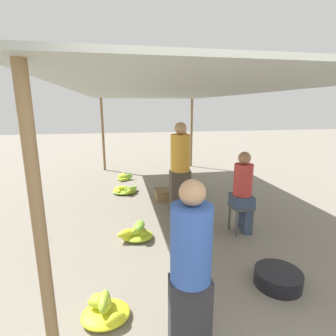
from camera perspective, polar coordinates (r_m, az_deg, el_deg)
name	(u,v)px	position (r m, az deg, el deg)	size (l,w,h in m)	color
canopy_post_front_left	(43,258)	(1.88, -25.55, -17.18)	(0.08, 0.08, 2.32)	olive
canopy_post_back_left	(103,135)	(8.80, -13.97, 6.96)	(0.08, 0.08, 2.32)	olive
canopy_post_back_right	(191,133)	(9.12, 5.12, 7.51)	(0.08, 0.08, 2.32)	olive
canopy_tarp	(169,92)	(5.25, 0.19, 16.21)	(3.37, 7.57, 0.04)	#9EA399
vendor_foreground	(191,269)	(2.25, 4.95, -21.11)	(0.36, 0.35, 1.55)	#2D2D33
stool	(241,211)	(4.57, 15.59, -8.99)	(0.34, 0.34, 0.48)	#4C4C4C
vendor_seated	(243,191)	(4.46, 16.10, -4.81)	(0.37, 0.37, 1.38)	#384766
basin_black	(278,278)	(3.61, 22.83, -21.20)	(0.55, 0.55, 0.18)	black
banana_pile_left_0	(105,310)	(3.04, -13.56, -27.79)	(0.49, 0.51, 0.26)	#9AC230
banana_pile_left_1	(136,233)	(4.33, -6.97, -13.82)	(0.59, 0.42, 0.30)	#B2CB2C
banana_pile_left_2	(126,190)	(6.49, -9.23, -4.80)	(0.63, 0.57, 0.19)	#C2D229
banana_pile_left_3	(124,177)	(7.65, -9.57, -1.97)	(0.45, 0.50, 0.19)	#ABC92E
banana_pile_right_0	(180,174)	(7.84, 2.54, -1.27)	(0.52, 0.55, 0.27)	#B8CE2B
banana_pile_right_1	(194,189)	(6.61, 5.60, -4.47)	(0.49, 0.55, 0.17)	#C4D329
banana_pile_right_2	(182,169)	(8.48, 3.07, -0.28)	(0.48, 0.46, 0.23)	#83B935
crate_near	(165,194)	(6.06, -0.58, -5.67)	(0.48, 0.48, 0.20)	#9E7A4C
crate_mid	(188,220)	(4.72, 4.31, -11.22)	(0.50, 0.50, 0.23)	#9E7A4C
shopper_walking_mid	(181,164)	(5.72, 2.94, 0.77)	(0.36, 0.35, 1.61)	#2D2D33
shopper_walking_far	(180,166)	(5.16, 2.65, 0.44)	(0.41, 0.40, 1.78)	#4C4238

